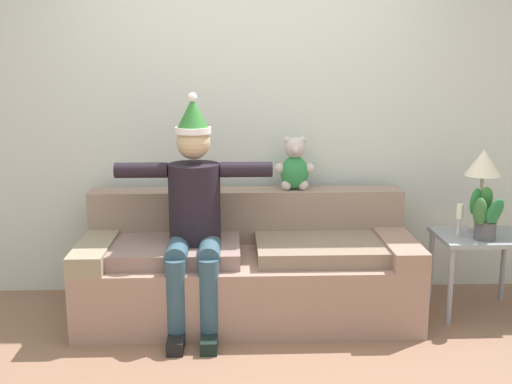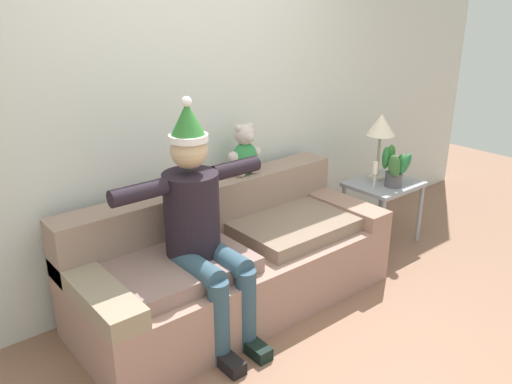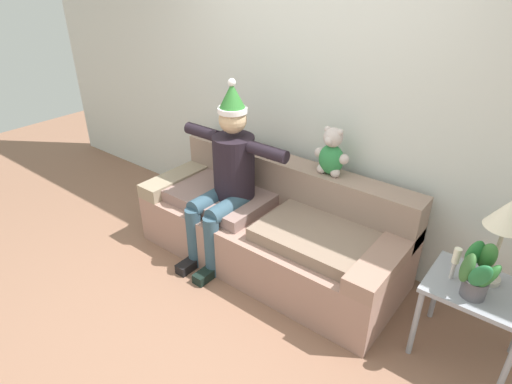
{
  "view_description": "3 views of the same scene",
  "coord_description": "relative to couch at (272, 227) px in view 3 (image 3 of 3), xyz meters",
  "views": [
    {
      "loc": [
        -0.1,
        -3.1,
        1.73
      ],
      "look_at": [
        0.05,
        0.88,
        0.88
      ],
      "focal_mm": 44.33,
      "sensor_mm": 36.0,
      "label": 1
    },
    {
      "loc": [
        -1.92,
        -1.57,
        2.05
      ],
      "look_at": [
        0.08,
        0.85,
        0.86
      ],
      "focal_mm": 36.71,
      "sensor_mm": 36.0,
      "label": 2
    },
    {
      "loc": [
        1.76,
        -1.42,
        2.28
      ],
      "look_at": [
        0.01,
        0.79,
        0.75
      ],
      "focal_mm": 30.04,
      "sensor_mm": 36.0,
      "label": 3
    }
  ],
  "objects": [
    {
      "name": "ground_plane",
      "position": [
        0.0,
        -1.02,
        -0.32
      ],
      "size": [
        10.0,
        10.0,
        0.0
      ],
      "primitive_type": "plane",
      "color": "#89614B"
    },
    {
      "name": "back_wall",
      "position": [
        0.0,
        0.53,
        1.03
      ],
      "size": [
        7.0,
        0.1,
        2.7
      ],
      "primitive_type": "cube",
      "color": "silver",
      "rests_on": "ground_plane"
    },
    {
      "name": "couch",
      "position": [
        0.0,
        0.0,
        0.0
      ],
      "size": [
        2.22,
        0.9,
        0.81
      ],
      "color": "#A0796B",
      "rests_on": "ground_plane"
    },
    {
      "name": "person_seated",
      "position": [
        -0.35,
        -0.16,
        0.45
      ],
      "size": [
        1.02,
        0.77,
        1.51
      ],
      "color": "black",
      "rests_on": "ground_plane"
    },
    {
      "name": "teddy_bear",
      "position": [
        0.34,
        0.28,
        0.66
      ],
      "size": [
        0.29,
        0.17,
        0.38
      ],
      "color": "#2F8545",
      "rests_on": "couch"
    },
    {
      "name": "side_table",
      "position": [
        1.58,
        -0.05,
        0.15
      ],
      "size": [
        0.59,
        0.48,
        0.55
      ],
      "color": "#92959F",
      "rests_on": "ground_plane"
    },
    {
      "name": "table_lamp",
      "position": [
        1.6,
        0.04,
        0.69
      ],
      "size": [
        0.24,
        0.24,
        0.57
      ],
      "color": "#B4AD9D",
      "rests_on": "side_table"
    },
    {
      "name": "potted_plant",
      "position": [
        1.56,
        -0.16,
        0.4
      ],
      "size": [
        0.25,
        0.27,
        0.35
      ],
      "color": "#545157",
      "rests_on": "side_table"
    },
    {
      "name": "candle_tall",
      "position": [
        1.42,
        -0.07,
        0.38
      ],
      "size": [
        0.04,
        0.04,
        0.22
      ],
      "color": "beige",
      "rests_on": "side_table"
    }
  ]
}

